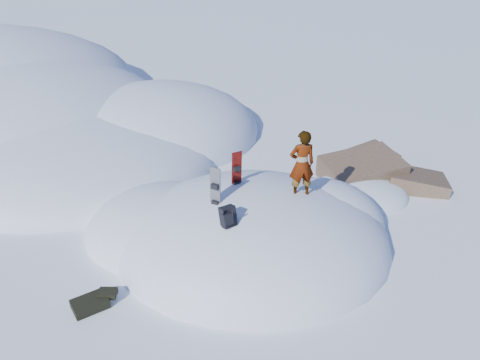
{
  "coord_description": "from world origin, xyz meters",
  "views": [
    {
      "loc": [
        -0.44,
        -9.78,
        7.13
      ],
      "look_at": [
        -0.31,
        0.3,
        1.71
      ],
      "focal_mm": 35.0,
      "sensor_mm": 36.0,
      "label": 1
    }
  ],
  "objects_px": {
    "snowboard_red": "(237,177)",
    "backpack": "(228,217)",
    "snowboard_dark": "(215,196)",
    "person": "(302,164)"
  },
  "relations": [
    {
      "from": "snowboard_red",
      "to": "person",
      "type": "xyz_separation_m",
      "value": [
        1.55,
        -0.44,
        0.57
      ]
    },
    {
      "from": "snowboard_red",
      "to": "snowboard_dark",
      "type": "height_order",
      "value": "snowboard_dark"
    },
    {
      "from": "snowboard_dark",
      "to": "backpack",
      "type": "relative_size",
      "value": 2.73
    },
    {
      "from": "snowboard_red",
      "to": "snowboard_dark",
      "type": "bearing_deg",
      "value": -146.66
    },
    {
      "from": "backpack",
      "to": "person",
      "type": "relative_size",
      "value": 0.32
    },
    {
      "from": "person",
      "to": "snowboard_red",
      "type": "bearing_deg",
      "value": -25.79
    },
    {
      "from": "snowboard_dark",
      "to": "person",
      "type": "distance_m",
      "value": 2.19
    },
    {
      "from": "snowboard_red",
      "to": "backpack",
      "type": "height_order",
      "value": "snowboard_red"
    },
    {
      "from": "snowboard_red",
      "to": "snowboard_dark",
      "type": "distance_m",
      "value": 1.04
    },
    {
      "from": "snowboard_red",
      "to": "backpack",
      "type": "relative_size",
      "value": 2.66
    }
  ]
}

